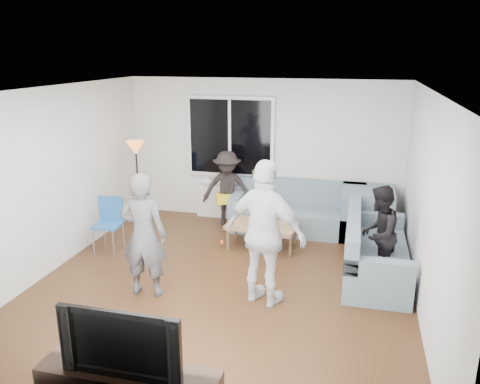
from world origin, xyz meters
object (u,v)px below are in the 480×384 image
(coffee_table, at_px, (262,236))
(player_left, at_px, (144,235))
(sofa_right_section, at_px, (377,246))
(player_right, at_px, (265,234))
(floor_lamp, at_px, (138,185))
(spectator_right, at_px, (378,234))
(spectator_back, at_px, (227,188))
(sofa_back_section, at_px, (297,208))
(side_chair, at_px, (108,226))
(television, at_px, (126,338))

(coffee_table, xyz_separation_m, player_left, (-1.16, -1.86, 0.62))
(sofa_right_section, distance_m, player_right, 1.85)
(sofa_right_section, relative_size, floor_lamp, 1.28)
(spectator_right, bearing_deg, spectator_back, -104.46)
(player_left, bearing_deg, sofa_back_section, -124.16)
(side_chair, bearing_deg, sofa_right_section, -4.11)
(spectator_back, bearing_deg, player_right, -80.47)
(sofa_right_section, xyz_separation_m, television, (-2.14, -3.33, 0.32))
(sofa_back_section, distance_m, player_left, 3.20)
(player_right, relative_size, television, 1.71)
(floor_lamp, distance_m, television, 4.70)
(spectator_right, xyz_separation_m, television, (-2.14, -3.17, 0.08))
(floor_lamp, distance_m, player_right, 3.42)
(player_left, bearing_deg, sofa_right_section, -159.72)
(side_chair, bearing_deg, player_right, -26.38)
(spectator_right, bearing_deg, sofa_right_section, -162.12)
(sofa_back_section, distance_m, coffee_table, 1.02)
(player_left, bearing_deg, spectator_back, -100.60)
(sofa_right_section, xyz_separation_m, floor_lamp, (-4.07, 0.96, 0.36))
(side_chair, relative_size, spectator_right, 0.64)
(sofa_back_section, xyz_separation_m, spectator_back, (-1.28, 0.03, 0.26))
(player_right, bearing_deg, floor_lamp, -18.30)
(coffee_table, distance_m, spectator_right, 1.95)
(sofa_back_section, distance_m, floor_lamp, 2.83)
(spectator_back, bearing_deg, sofa_back_section, -16.58)
(sofa_back_section, distance_m, television, 4.85)
(player_left, relative_size, player_right, 0.89)
(sofa_back_section, bearing_deg, player_left, -120.35)
(coffee_table, height_order, player_left, player_left)
(side_chair, height_order, spectator_right, spectator_right)
(sofa_right_section, bearing_deg, spectator_back, 60.29)
(side_chair, distance_m, player_right, 2.91)
(sofa_right_section, bearing_deg, television, 147.29)
(television, bearing_deg, spectator_right, 55.98)
(coffee_table, bearing_deg, sofa_right_section, -17.57)
(coffee_table, distance_m, player_left, 2.27)
(spectator_back, bearing_deg, side_chair, -147.45)
(spectator_right, height_order, spectator_back, spectator_back)
(coffee_table, bearing_deg, side_chair, -162.65)
(player_right, bearing_deg, coffee_table, -57.82)
(side_chair, height_order, player_right, player_right)
(floor_lamp, xyz_separation_m, spectator_back, (1.49, 0.52, -0.10))
(spectator_right, bearing_deg, television, -16.14)
(player_left, bearing_deg, player_right, -177.99)
(floor_lamp, bearing_deg, television, -65.71)
(coffee_table, height_order, spectator_back, spectator_back)
(sofa_back_section, height_order, floor_lamp, floor_lamp)
(sofa_back_section, xyz_separation_m, television, (-0.83, -4.77, 0.32))
(sofa_back_section, bearing_deg, floor_lamp, -170.00)
(coffee_table, xyz_separation_m, spectator_right, (1.75, -0.72, 0.47))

